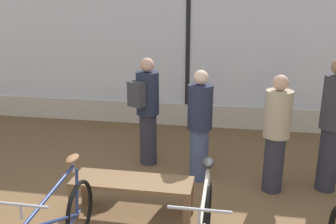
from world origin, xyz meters
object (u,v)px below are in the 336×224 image
at_px(customer_by_window, 147,109).
at_px(customer_near_bench, 200,124).
at_px(customer_near_rack, 333,123).
at_px(customer_mid_floor, 276,133).
at_px(display_bench, 132,187).

height_order(customer_by_window, customer_near_bench, customer_by_window).
relative_size(customer_near_rack, customer_near_bench, 1.14).
bearing_deg(customer_near_rack, customer_near_bench, 179.74).
relative_size(customer_near_rack, customer_mid_floor, 1.13).
bearing_deg(customer_by_window, display_bench, -83.97).
bearing_deg(customer_near_bench, customer_by_window, 154.86).
relative_size(customer_by_window, customer_near_bench, 1.05).
bearing_deg(customer_near_bench, display_bench, -122.02).
bearing_deg(display_bench, customer_near_rack, 24.18).
bearing_deg(customer_mid_floor, display_bench, -151.25).
xyz_separation_m(display_bench, customer_near_rack, (2.38, 1.07, 0.56)).
relative_size(display_bench, customer_near_bench, 0.89).
xyz_separation_m(customer_near_rack, customer_near_bench, (-1.71, 0.01, -0.12)).
bearing_deg(customer_near_rack, customer_mid_floor, -167.86).
height_order(display_bench, customer_near_rack, customer_near_rack).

